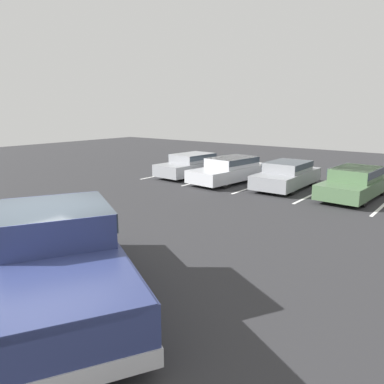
% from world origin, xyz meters
% --- Properties ---
extents(ground_plane, '(60.00, 60.00, 0.00)m').
position_xyz_m(ground_plane, '(0.00, 0.00, 0.00)').
color(ground_plane, '#2D2D30').
extents(stall_stripe_a, '(0.12, 4.96, 0.01)m').
position_xyz_m(stall_stripe_a, '(-7.43, 12.29, 0.00)').
color(stall_stripe_a, white).
rests_on(stall_stripe_a, ground_plane).
extents(stall_stripe_b, '(0.12, 4.96, 0.01)m').
position_xyz_m(stall_stripe_b, '(-4.65, 12.29, 0.00)').
color(stall_stripe_b, white).
rests_on(stall_stripe_b, ground_plane).
extents(stall_stripe_c, '(0.12, 4.96, 0.01)m').
position_xyz_m(stall_stripe_c, '(-1.87, 12.29, 0.00)').
color(stall_stripe_c, white).
rests_on(stall_stripe_c, ground_plane).
extents(stall_stripe_d, '(0.12, 4.96, 0.01)m').
position_xyz_m(stall_stripe_d, '(0.91, 12.29, 0.00)').
color(stall_stripe_d, white).
rests_on(stall_stripe_d, ground_plane).
extents(pickup_truck, '(5.99, 4.54, 1.80)m').
position_xyz_m(pickup_truck, '(0.48, 0.06, 0.90)').
color(pickup_truck, navy).
rests_on(pickup_truck, ground_plane).
extents(parked_sedan_a, '(1.96, 4.31, 1.21)m').
position_xyz_m(parked_sedan_a, '(-5.93, 12.25, 0.64)').
color(parked_sedan_a, gray).
rests_on(parked_sedan_a, ground_plane).
extents(parked_sedan_b, '(2.23, 4.89, 1.22)m').
position_xyz_m(parked_sedan_b, '(-3.37, 12.13, 0.65)').
color(parked_sedan_b, '#B7BABF').
rests_on(parked_sedan_b, ground_plane).
extents(parked_sedan_c, '(1.82, 4.25, 1.20)m').
position_xyz_m(parked_sedan_c, '(-0.58, 12.50, 0.64)').
color(parked_sedan_c, gray).
rests_on(parked_sedan_c, ground_plane).
extents(parked_sedan_d, '(1.96, 4.41, 1.24)m').
position_xyz_m(parked_sedan_d, '(2.43, 12.38, 0.66)').
color(parked_sedan_d, '#4C6B47').
rests_on(parked_sedan_d, ground_plane).
extents(wheel_stop_curb, '(1.63, 0.20, 0.14)m').
position_xyz_m(wheel_stop_curb, '(-5.59, 15.19, 0.07)').
color(wheel_stop_curb, '#B7B2A8').
rests_on(wheel_stop_curb, ground_plane).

